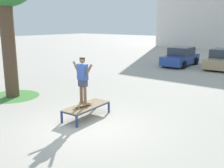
# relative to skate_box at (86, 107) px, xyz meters

# --- Properties ---
(ground_plane) EXTENTS (120.00, 120.00, 0.00)m
(ground_plane) POSITION_rel_skate_box_xyz_m (0.59, -0.65, -0.41)
(ground_plane) COLOR #B2AA9E
(skate_box) EXTENTS (0.88, 1.95, 0.46)m
(skate_box) POSITION_rel_skate_box_xyz_m (0.00, 0.00, 0.00)
(skate_box) COLOR navy
(skate_box) RESTS_ON ground
(skateboard) EXTENTS (0.25, 0.81, 0.09)m
(skateboard) POSITION_rel_skate_box_xyz_m (0.01, -0.16, 0.12)
(skateboard) COLOR #9E754C
(skateboard) RESTS_ON skate_box
(skater) EXTENTS (1.00, 0.30, 1.69)m
(skater) POSITION_rel_skate_box_xyz_m (0.01, -0.16, 1.12)
(skater) COLOR brown
(skater) RESTS_ON skateboard
(grass_patch_near_left) EXTENTS (2.44, 2.44, 0.01)m
(grass_patch_near_left) POSITION_rel_skate_box_xyz_m (-4.77, -0.10, -0.41)
(grass_patch_near_left) COLOR #47893D
(grass_patch_near_left) RESTS_ON ground
(car_blue) EXTENTS (2.01, 4.25, 1.50)m
(car_blue) POSITION_rel_skate_box_xyz_m (-2.56, 13.66, 0.28)
(car_blue) COLOR #28479E
(car_blue) RESTS_ON ground
(car_tan) EXTENTS (2.05, 4.27, 1.50)m
(car_tan) POSITION_rel_skate_box_xyz_m (0.55, 14.31, 0.28)
(car_tan) COLOR tan
(car_tan) RESTS_ON ground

